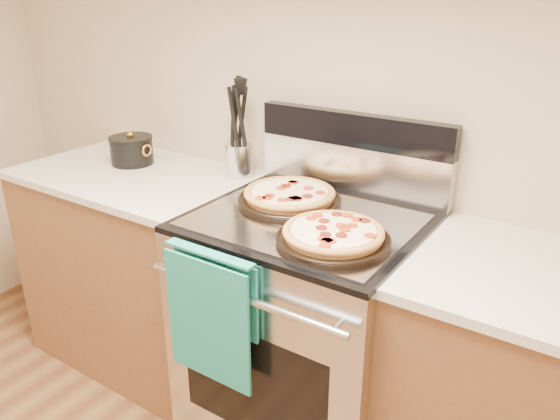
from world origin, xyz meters
The scene contains 15 objects.
wall_back centered at (0.00, 2.00, 1.35)m, with size 4.00×4.00×0.00m, color #C5AF8E.
range_body centered at (0.00, 1.65, 0.45)m, with size 0.76×0.68×0.90m, color #B7B7BC.
oven_window centered at (0.00, 1.31, 0.45)m, with size 0.56×0.01×0.40m, color black.
cooktop centered at (0.00, 1.65, 0.91)m, with size 0.76×0.68×0.02m, color black.
backsplash_lower centered at (0.00, 1.96, 1.01)m, with size 0.76×0.06×0.18m, color silver.
backsplash_upper centered at (0.00, 1.96, 1.16)m, with size 0.76×0.06×0.12m, color black.
oven_handle centered at (0.00, 1.27, 0.80)m, with size 0.03×0.03×0.70m, color silver.
dish_towel centered at (-0.12, 1.27, 0.70)m, with size 0.32×0.05×0.42m, color #1A867C, non-canonical shape.
foil_sheet centered at (0.00, 1.62, 0.92)m, with size 0.70×0.55×0.01m, color gray.
cabinet_left centered at (-0.88, 1.68, 0.44)m, with size 1.00×0.62×0.88m, color brown.
countertop_left centered at (-0.88, 1.68, 0.90)m, with size 1.02×0.64×0.03m, color beige.
pepperoni_pizza_back centered at (-0.12, 1.72, 0.95)m, with size 0.36×0.36×0.05m, color #B27436, non-canonical shape.
pepperoni_pizza_front centered at (0.16, 1.52, 0.95)m, with size 0.34×0.34×0.05m, color #B27436, non-canonical shape.
utensil_crock centered at (-0.48, 1.89, 0.98)m, with size 0.11×0.11×0.14m, color silver.
saucepan centered at (-0.98, 1.76, 0.97)m, with size 0.18×0.18×0.11m, color black.
Camera 1 is at (0.86, 0.19, 1.64)m, focal length 35.00 mm.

